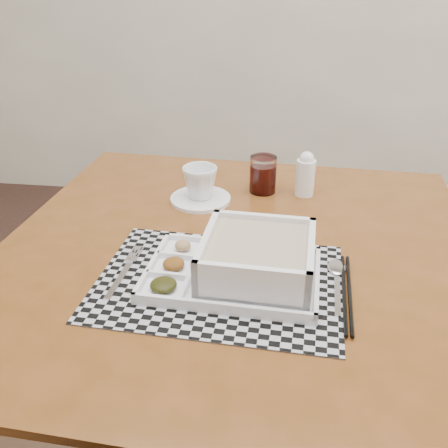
% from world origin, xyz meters
% --- Properties ---
extents(dining_table, '(1.05, 1.05, 0.75)m').
position_xyz_m(dining_table, '(-0.06, 0.66, 0.67)').
color(dining_table, '#593510').
rests_on(dining_table, ground).
extents(placemat, '(0.47, 0.36, 0.00)m').
position_xyz_m(placemat, '(-0.07, 0.53, 0.75)').
color(placemat, '#A6A7AE').
rests_on(placemat, dining_table).
extents(serving_tray, '(0.33, 0.24, 0.09)m').
position_xyz_m(serving_tray, '(-0.02, 0.55, 0.79)').
color(serving_tray, white).
rests_on(serving_tray, placemat).
extents(fork, '(0.03, 0.19, 0.00)m').
position_xyz_m(fork, '(-0.26, 0.54, 0.75)').
color(fork, '#BABBC1').
rests_on(fork, placemat).
extents(spoon, '(0.04, 0.18, 0.01)m').
position_xyz_m(spoon, '(0.15, 0.59, 0.75)').
color(spoon, '#BABBC1').
rests_on(spoon, placemat).
extents(chopsticks, '(0.03, 0.24, 0.01)m').
position_xyz_m(chopsticks, '(0.16, 0.52, 0.75)').
color(chopsticks, black).
rests_on(chopsticks, placemat).
extents(saucer, '(0.15, 0.15, 0.01)m').
position_xyz_m(saucer, '(-0.17, 0.87, 0.75)').
color(saucer, white).
rests_on(saucer, dining_table).
extents(cup, '(0.10, 0.10, 0.08)m').
position_xyz_m(cup, '(-0.17, 0.87, 0.80)').
color(cup, white).
rests_on(cup, saucer).
extents(juice_glass, '(0.07, 0.07, 0.09)m').
position_xyz_m(juice_glass, '(-0.02, 0.95, 0.79)').
color(juice_glass, white).
rests_on(juice_glass, dining_table).
extents(creamer_bottle, '(0.05, 0.05, 0.12)m').
position_xyz_m(creamer_bottle, '(0.09, 0.94, 0.80)').
color(creamer_bottle, white).
rests_on(creamer_bottle, dining_table).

